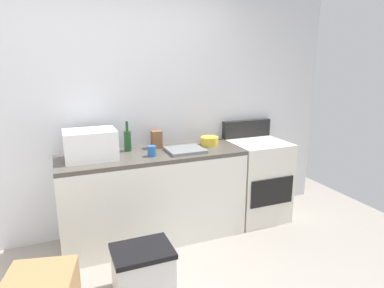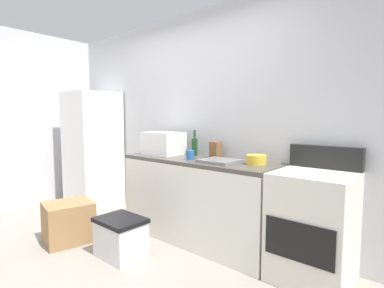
{
  "view_description": "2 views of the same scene",
  "coord_description": "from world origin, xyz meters",
  "px_view_note": "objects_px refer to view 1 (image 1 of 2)",
  "views": [
    {
      "loc": [
        -0.52,
        -1.85,
        1.78
      ],
      "look_at": [
        0.58,
        0.86,
        1.04
      ],
      "focal_mm": 31.21,
      "sensor_mm": 36.0,
      "label": 1
    },
    {
      "loc": [
        2.3,
        -1.22,
        1.35
      ],
      "look_at": [
        0.48,
        0.89,
        1.09
      ],
      "focal_mm": 27.42,
      "sensor_mm": 36.0,
      "label": 2
    }
  ],
  "objects_px": {
    "microwave": "(90,145)",
    "mixing_bowl": "(209,141)",
    "wine_bottle": "(128,140)",
    "knife_block": "(157,139)",
    "coffee_mug": "(152,151)",
    "storage_bin": "(143,270)",
    "stove_oven": "(256,178)"
  },
  "relations": [
    {
      "from": "wine_bottle",
      "to": "knife_block",
      "type": "distance_m",
      "value": 0.3
    },
    {
      "from": "stove_oven",
      "to": "coffee_mug",
      "type": "distance_m",
      "value": 1.34
    },
    {
      "from": "wine_bottle",
      "to": "stove_oven",
      "type": "bearing_deg",
      "value": -6.61
    },
    {
      "from": "knife_block",
      "to": "mixing_bowl",
      "type": "distance_m",
      "value": 0.57
    },
    {
      "from": "microwave",
      "to": "coffee_mug",
      "type": "xyz_separation_m",
      "value": [
        0.54,
        -0.12,
        -0.09
      ]
    },
    {
      "from": "microwave",
      "to": "storage_bin",
      "type": "height_order",
      "value": "microwave"
    },
    {
      "from": "microwave",
      "to": "mixing_bowl",
      "type": "distance_m",
      "value": 1.23
    },
    {
      "from": "microwave",
      "to": "knife_block",
      "type": "distance_m",
      "value": 0.69
    },
    {
      "from": "microwave",
      "to": "wine_bottle",
      "type": "height_order",
      "value": "wine_bottle"
    },
    {
      "from": "wine_bottle",
      "to": "microwave",
      "type": "bearing_deg",
      "value": -157.96
    },
    {
      "from": "microwave",
      "to": "wine_bottle",
      "type": "bearing_deg",
      "value": 22.04
    },
    {
      "from": "mixing_bowl",
      "to": "microwave",
      "type": "bearing_deg",
      "value": -177.44
    },
    {
      "from": "wine_bottle",
      "to": "coffee_mug",
      "type": "distance_m",
      "value": 0.33
    },
    {
      "from": "coffee_mug",
      "to": "storage_bin",
      "type": "relative_size",
      "value": 0.22
    },
    {
      "from": "stove_oven",
      "to": "knife_block",
      "type": "xyz_separation_m",
      "value": [
        -1.12,
        0.17,
        0.52
      ]
    },
    {
      "from": "microwave",
      "to": "storage_bin",
      "type": "relative_size",
      "value": 1.0
    },
    {
      "from": "microwave",
      "to": "knife_block",
      "type": "height_order",
      "value": "microwave"
    },
    {
      "from": "knife_block",
      "to": "mixing_bowl",
      "type": "xyz_separation_m",
      "value": [
        0.56,
        -0.1,
        -0.04
      ]
    },
    {
      "from": "stove_oven",
      "to": "mixing_bowl",
      "type": "relative_size",
      "value": 5.79
    },
    {
      "from": "stove_oven",
      "to": "mixing_bowl",
      "type": "xyz_separation_m",
      "value": [
        -0.57,
        0.07,
        0.48
      ]
    },
    {
      "from": "stove_oven",
      "to": "wine_bottle",
      "type": "height_order",
      "value": "wine_bottle"
    },
    {
      "from": "coffee_mug",
      "to": "microwave",
      "type": "bearing_deg",
      "value": 167.11
    },
    {
      "from": "microwave",
      "to": "coffee_mug",
      "type": "distance_m",
      "value": 0.56
    },
    {
      "from": "microwave",
      "to": "storage_bin",
      "type": "xyz_separation_m",
      "value": [
        0.25,
        -0.82,
        -0.84
      ]
    },
    {
      "from": "mixing_bowl",
      "to": "wine_bottle",
      "type": "bearing_deg",
      "value": 173.68
    },
    {
      "from": "stove_oven",
      "to": "microwave",
      "type": "distance_m",
      "value": 1.88
    },
    {
      "from": "knife_block",
      "to": "storage_bin",
      "type": "bearing_deg",
      "value": -113.21
    },
    {
      "from": "wine_bottle",
      "to": "knife_block",
      "type": "bearing_deg",
      "value": 0.44
    },
    {
      "from": "coffee_mug",
      "to": "knife_block",
      "type": "xyz_separation_m",
      "value": [
        0.13,
        0.28,
        0.04
      ]
    },
    {
      "from": "stove_oven",
      "to": "coffee_mug",
      "type": "xyz_separation_m",
      "value": [
        -1.25,
        -0.11,
        0.48
      ]
    },
    {
      "from": "stove_oven",
      "to": "microwave",
      "type": "bearing_deg",
      "value": 179.51
    },
    {
      "from": "mixing_bowl",
      "to": "stove_oven",
      "type": "bearing_deg",
      "value": -7.05
    }
  ]
}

